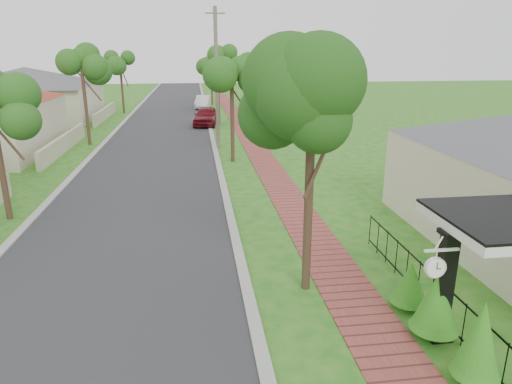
{
  "coord_description": "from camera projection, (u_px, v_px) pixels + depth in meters",
  "views": [
    {
      "loc": [
        -0.52,
        -8.97,
        6.01
      ],
      "look_at": [
        1.39,
        5.33,
        1.5
      ],
      "focal_mm": 32.0,
      "sensor_mm": 36.0,
      "label": 1
    }
  ],
  "objects": [
    {
      "name": "kerb_right",
      "position": [
        215.0,
        147.0,
        29.35
      ],
      "size": [
        0.3,
        120.0,
        0.1
      ],
      "primitive_type": "cube",
      "color": "#9E9E99",
      "rests_on": "ground"
    },
    {
      "name": "sidewalk",
      "position": [
        255.0,
        146.0,
        29.67
      ],
      "size": [
        1.5,
        120.0,
        0.03
      ],
      "primitive_type": "cube",
      "color": "#98413C",
      "rests_on": "ground"
    },
    {
      "name": "station_clock",
      "position": [
        436.0,
        266.0,
        8.95
      ],
      "size": [
        0.72,
        0.13,
        0.61
      ],
      "color": "white",
      "rests_on": "ground"
    },
    {
      "name": "road",
      "position": [
        157.0,
        149.0,
        28.89
      ],
      "size": [
        7.0,
        120.0,
        0.02
      ],
      "primitive_type": "cube",
      "color": "#28282B",
      "rests_on": "ground"
    },
    {
      "name": "kerb_left",
      "position": [
        97.0,
        151.0,
        28.43
      ],
      "size": [
        0.3,
        120.0,
        0.1
      ],
      "primitive_type": "cube",
      "color": "#9E9E99",
      "rests_on": "ground"
    },
    {
      "name": "parked_car_white",
      "position": [
        203.0,
        102.0,
        48.71
      ],
      "size": [
        1.89,
        4.19,
        1.34
      ],
      "primitive_type": "imported",
      "rotation": [
        0.0,
        0.0,
        -0.12
      ],
      "color": "silver",
      "rests_on": "ground"
    },
    {
      "name": "utility_pole",
      "position": [
        217.0,
        79.0,
        28.1
      ],
      "size": [
        1.2,
        0.24,
        8.48
      ],
      "color": "#6F6456",
      "rests_on": "ground"
    },
    {
      "name": "ground",
      "position": [
        226.0,
        327.0,
        10.34
      ],
      "size": [
        160.0,
        160.0,
        0.0
      ],
      "primitive_type": "plane",
      "color": "#1E6518",
      "rests_on": "ground"
    },
    {
      "name": "hedge_row",
      "position": [
        440.0,
        311.0,
        9.6
      ],
      "size": [
        0.92,
        3.52,
        1.86
      ],
      "color": "#257116",
      "rests_on": "ground"
    },
    {
      "name": "far_house_grey",
      "position": [
        28.0,
        94.0,
        39.92
      ],
      "size": [
        15.56,
        15.56,
        4.6
      ],
      "color": "beige",
      "rests_on": "ground"
    },
    {
      "name": "parked_car_red",
      "position": [
        206.0,
        116.0,
        37.71
      ],
      "size": [
        2.49,
        4.67,
        1.51
      ],
      "primitive_type": "imported",
      "rotation": [
        0.0,
        0.0,
        -0.16
      ],
      "color": "maroon",
      "rests_on": "ground"
    },
    {
      "name": "near_tree",
      "position": [
        312.0,
        113.0,
        10.67
      ],
      "size": [
        2.25,
        2.25,
        5.77
      ],
      "color": "#382619",
      "rests_on": "ground"
    },
    {
      "name": "street_trees",
      "position": [
        161.0,
        70.0,
        34.02
      ],
      "size": [
        10.7,
        37.65,
        5.89
      ],
      "color": "#382619",
      "rests_on": "ground"
    },
    {
      "name": "picket_fence",
      "position": [
        432.0,
        291.0,
        10.8
      ],
      "size": [
        0.03,
        8.02,
        1.0
      ],
      "color": "black",
      "rests_on": "ground"
    },
    {
      "name": "porch_post",
      "position": [
        443.0,
        292.0,
        9.64
      ],
      "size": [
        0.48,
        0.48,
        2.52
      ],
      "color": "black",
      "rests_on": "ground"
    }
  ]
}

